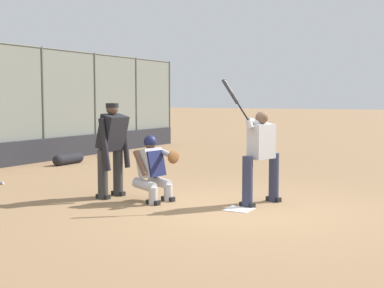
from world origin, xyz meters
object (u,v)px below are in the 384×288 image
at_px(batter_at_plate, 261,154).
at_px(umpire_home, 112,147).
at_px(equipment_bag_dugout_side, 68,159).
at_px(catcher_behind_plate, 154,168).
at_px(fielding_glove_on_dirt, 102,155).

bearing_deg(batter_at_plate, umpire_home, -57.36).
xyz_separation_m(umpire_home, equipment_bag_dugout_side, (-3.46, -4.16, -0.81)).
bearing_deg(catcher_behind_plate, fielding_glove_on_dirt, -126.38).
bearing_deg(catcher_behind_plate, equipment_bag_dugout_side, -115.61).
bearing_deg(catcher_behind_plate, batter_at_plate, 120.54).
height_order(batter_at_plate, equipment_bag_dugout_side, batter_at_plate).
xyz_separation_m(batter_at_plate, equipment_bag_dugout_side, (-2.73, -6.84, -0.74)).
bearing_deg(catcher_behind_plate, umpire_home, -80.76).
distance_m(umpire_home, equipment_bag_dugout_side, 5.47).
bearing_deg(umpire_home, batter_at_plate, 110.63).
height_order(batter_at_plate, fielding_glove_on_dirt, batter_at_plate).
distance_m(batter_at_plate, umpire_home, 2.78).
relative_size(batter_at_plate, fielding_glove_on_dirt, 7.68).
xyz_separation_m(batter_at_plate, fielding_glove_on_dirt, (-4.77, -7.26, -0.84)).
xyz_separation_m(catcher_behind_plate, umpire_home, (0.01, -0.91, 0.34)).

